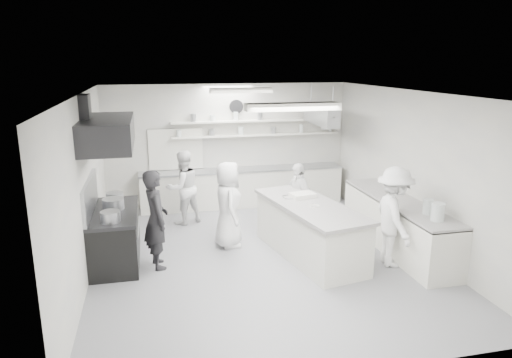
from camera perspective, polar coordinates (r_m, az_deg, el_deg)
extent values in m
cube|color=#96969D|center=(8.81, 0.61, -9.50)|extent=(6.00, 7.00, 0.02)
cube|color=white|center=(8.08, 0.66, 10.50)|extent=(6.00, 7.00, 0.02)
cube|color=beige|center=(11.67, -3.40, 4.18)|extent=(6.00, 0.04, 3.00)
cube|color=beige|center=(5.15, 9.90, -9.29)|extent=(6.00, 0.04, 3.00)
cube|color=beige|center=(8.17, -20.28, -1.09)|extent=(0.04, 7.00, 3.00)
cube|color=beige|center=(9.46, 18.60, 1.06)|extent=(0.04, 7.00, 3.00)
cube|color=black|center=(8.83, -16.79, -6.87)|extent=(0.80, 1.80, 0.90)
cube|color=#232326|center=(8.35, -17.73, 5.40)|extent=(0.85, 2.00, 0.50)
cube|color=silver|center=(11.67, -1.62, -1.05)|extent=(5.00, 0.60, 0.92)
cube|color=silver|center=(11.64, 0.11, 5.42)|extent=(4.20, 0.26, 0.04)
cube|color=silver|center=(11.59, 0.11, 7.13)|extent=(4.20, 0.26, 0.04)
cube|color=black|center=(11.52, -9.77, 3.61)|extent=(1.30, 0.04, 1.00)
cylinder|color=white|center=(11.54, -2.44, 8.84)|extent=(0.32, 0.05, 0.32)
cube|color=silver|center=(9.40, 16.90, -5.44)|extent=(0.74, 3.30, 0.94)
cube|color=#A3A6AC|center=(11.02, 7.92, 7.67)|extent=(0.30, 1.60, 0.40)
cube|color=silver|center=(6.35, 4.51, 8.80)|extent=(1.30, 0.25, 0.10)
cube|color=silver|center=(9.84, -1.84, 10.76)|extent=(1.30, 0.25, 0.10)
cube|color=silver|center=(8.74, 6.56, -6.34)|extent=(1.45, 2.72, 0.95)
cylinder|color=#A3A6AC|center=(8.74, -17.02, -3.07)|extent=(0.38, 0.38, 0.24)
imported|color=black|center=(8.28, -12.12, -4.83)|extent=(0.54, 0.71, 1.75)
imported|color=white|center=(10.42, -8.90, -1.02)|extent=(0.99, 0.91, 1.65)
imported|color=white|center=(9.04, -3.43, -3.13)|extent=(0.54, 0.83, 1.68)
imported|color=white|center=(9.74, 5.14, -2.40)|extent=(0.58, 0.95, 1.51)
imported|color=white|center=(8.52, 16.48, -4.47)|extent=(0.81, 1.23, 1.78)
imported|color=#A3A6AC|center=(8.96, 4.12, -2.33)|extent=(0.30, 0.30, 0.07)
imported|color=silver|center=(8.46, 7.13, -3.45)|extent=(0.26, 0.26, 0.06)
imported|color=silver|center=(9.72, 16.35, -1.65)|extent=(0.30, 0.30, 0.06)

